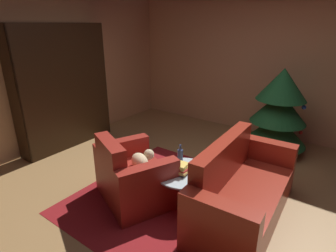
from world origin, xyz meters
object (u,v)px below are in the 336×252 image
(bookshelf_unit, at_px, (69,89))
(book_stack_on_table, at_px, (180,169))
(armchair_red, at_px, (133,177))
(bottle_on_table, at_px, (180,156))
(coffee_table, at_px, (184,175))
(couch_red, at_px, (241,193))
(decorated_tree, at_px, (279,111))

(bookshelf_unit, distance_m, book_stack_on_table, 2.65)
(armchair_red, bearing_deg, bottle_on_table, 44.26)
(coffee_table, distance_m, book_stack_on_table, 0.12)
(armchair_red, xyz_separation_m, bottle_on_table, (0.42, 0.41, 0.23))
(book_stack_on_table, bearing_deg, couch_red, 19.68)
(armchair_red, bearing_deg, decorated_tree, 66.33)
(book_stack_on_table, bearing_deg, armchair_red, -157.71)
(couch_red, relative_size, coffee_table, 2.40)
(armchair_red, distance_m, book_stack_on_table, 0.61)
(book_stack_on_table, distance_m, bottle_on_table, 0.23)
(bottle_on_table, bearing_deg, decorated_tree, 72.50)
(book_stack_on_table, xyz_separation_m, bottle_on_table, (-0.12, 0.19, 0.04))
(couch_red, height_order, decorated_tree, decorated_tree)
(coffee_table, xyz_separation_m, book_stack_on_table, (-0.03, -0.06, 0.10))
(coffee_table, relative_size, decorated_tree, 0.50)
(bookshelf_unit, height_order, couch_red, bookshelf_unit)
(coffee_table, distance_m, decorated_tree, 2.14)
(coffee_table, xyz_separation_m, decorated_tree, (0.46, 2.07, 0.34))
(armchair_red, height_order, book_stack_on_table, armchair_red)
(decorated_tree, bearing_deg, couch_red, -85.04)
(coffee_table, relative_size, book_stack_on_table, 3.48)
(couch_red, xyz_separation_m, decorated_tree, (-0.16, 1.89, 0.43))
(armchair_red, bearing_deg, bookshelf_unit, 162.38)
(bookshelf_unit, relative_size, bottle_on_table, 8.02)
(couch_red, xyz_separation_m, coffee_table, (-0.63, -0.18, 0.09))
(book_stack_on_table, relative_size, decorated_tree, 0.14)
(bookshelf_unit, bearing_deg, armchair_red, -17.62)
(bookshelf_unit, height_order, decorated_tree, bookshelf_unit)
(coffee_table, relative_size, bottle_on_table, 2.77)
(armchair_red, relative_size, couch_red, 0.67)
(armchair_red, xyz_separation_m, book_stack_on_table, (0.54, 0.22, 0.19))
(bookshelf_unit, distance_m, armchair_red, 2.24)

